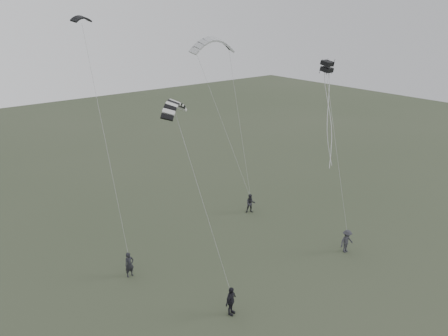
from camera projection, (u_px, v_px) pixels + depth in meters
ground at (259, 286)px, 28.76m from camera, size 140.00×140.00×0.00m
flyer_left at (129, 265)px, 29.50m from camera, size 0.66×0.44×1.78m
flyer_right at (251, 203)px, 38.85m from camera, size 1.06×1.01×1.73m
flyer_center at (231, 301)px, 25.78m from camera, size 1.17×0.81×1.84m
flyer_far at (347, 241)px, 32.44m from camera, size 1.25×0.81×1.82m
kite_dark_small at (81, 17)px, 27.69m from camera, size 1.62×1.19×0.61m
kite_pale_large at (213, 39)px, 37.72m from camera, size 4.32×1.85×1.90m
kite_striped at (174, 103)px, 24.66m from camera, size 2.79×2.52×1.27m
kite_box at (327, 66)px, 31.17m from camera, size 0.78×0.90×0.87m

